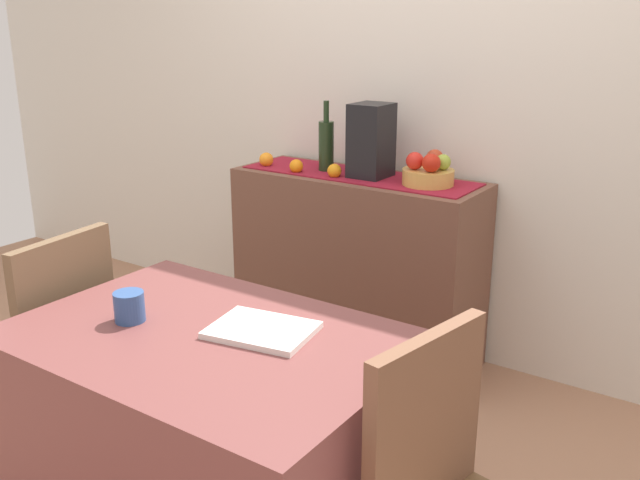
# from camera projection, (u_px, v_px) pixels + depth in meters

# --- Properties ---
(ground_plane) EXTENTS (6.40, 6.40, 0.02)m
(ground_plane) POSITION_uv_depth(u_px,v_px,m) (281.00, 457.00, 2.66)
(ground_plane) COLOR #A57659
(ground_plane) RESTS_ON ground
(room_wall_rear) EXTENTS (6.40, 0.06, 2.70)m
(room_wall_rear) POSITION_uv_depth(u_px,v_px,m) (435.00, 70.00, 3.18)
(room_wall_rear) COLOR silver
(room_wall_rear) RESTS_ON ground
(sideboard_console) EXTENTS (1.19, 0.42, 0.88)m
(sideboard_console) POSITION_uv_depth(u_px,v_px,m) (356.00, 265.00, 3.38)
(sideboard_console) COLOR brown
(sideboard_console) RESTS_ON ground
(table_runner) EXTENTS (1.12, 0.32, 0.01)m
(table_runner) POSITION_uv_depth(u_px,v_px,m) (358.00, 175.00, 3.24)
(table_runner) COLOR maroon
(table_runner) RESTS_ON sideboard_console
(fruit_bowl) EXTENTS (0.22, 0.22, 0.07)m
(fruit_bowl) POSITION_uv_depth(u_px,v_px,m) (428.00, 177.00, 3.04)
(fruit_bowl) COLOR gold
(fruit_bowl) RESTS_ON table_runner
(apple_center) EXTENTS (0.08, 0.08, 0.08)m
(apple_center) POSITION_uv_depth(u_px,v_px,m) (415.00, 161.00, 3.01)
(apple_center) COLOR red
(apple_center) RESTS_ON fruit_bowl
(apple_upper) EXTENTS (0.08, 0.08, 0.08)m
(apple_upper) POSITION_uv_depth(u_px,v_px,m) (435.00, 158.00, 3.07)
(apple_upper) COLOR #B3391F
(apple_upper) RESTS_ON fruit_bowl
(apple_left) EXTENTS (0.08, 0.08, 0.08)m
(apple_left) POSITION_uv_depth(u_px,v_px,m) (431.00, 163.00, 2.96)
(apple_left) COLOR red
(apple_left) RESTS_ON fruit_bowl
(apple_front) EXTENTS (0.07, 0.07, 0.07)m
(apple_front) POSITION_uv_depth(u_px,v_px,m) (443.00, 162.00, 3.01)
(apple_front) COLOR #94AA37
(apple_front) RESTS_ON fruit_bowl
(wine_bottle) EXTENTS (0.07, 0.07, 0.33)m
(wine_bottle) POSITION_uv_depth(u_px,v_px,m) (326.00, 145.00, 3.30)
(wine_bottle) COLOR #20331A
(wine_bottle) RESTS_ON sideboard_console
(coffee_maker) EXTENTS (0.16, 0.18, 0.34)m
(coffee_maker) POSITION_uv_depth(u_px,v_px,m) (371.00, 141.00, 3.16)
(coffee_maker) COLOR black
(coffee_maker) RESTS_ON sideboard_console
(orange_loose_mid) EXTENTS (0.07, 0.07, 0.07)m
(orange_loose_mid) POSITION_uv_depth(u_px,v_px,m) (266.00, 160.00, 3.43)
(orange_loose_mid) COLOR orange
(orange_loose_mid) RESTS_ON sideboard_console
(orange_loose_near_bowl) EXTENTS (0.06, 0.06, 0.06)m
(orange_loose_near_bowl) POSITION_uv_depth(u_px,v_px,m) (334.00, 171.00, 3.19)
(orange_loose_near_bowl) COLOR orange
(orange_loose_near_bowl) RESTS_ON sideboard_console
(orange_loose_end) EXTENTS (0.06, 0.06, 0.06)m
(orange_loose_end) POSITION_uv_depth(u_px,v_px,m) (296.00, 166.00, 3.29)
(orange_loose_end) COLOR orange
(orange_loose_end) RESTS_ON sideboard_console
(dining_table) EXTENTS (1.10, 0.76, 0.74)m
(dining_table) POSITION_uv_depth(u_px,v_px,m) (213.00, 450.00, 2.06)
(dining_table) COLOR brown
(dining_table) RESTS_ON ground
(open_book) EXTENTS (0.31, 0.26, 0.02)m
(open_book) POSITION_uv_depth(u_px,v_px,m) (262.00, 330.00, 1.95)
(open_book) COLOR white
(open_book) RESTS_ON dining_table
(coffee_cup) EXTENTS (0.09, 0.09, 0.09)m
(coffee_cup) POSITION_uv_depth(u_px,v_px,m) (129.00, 307.00, 2.02)
(coffee_cup) COLOR #31528E
(coffee_cup) RESTS_ON dining_table
(chair_near_window) EXTENTS (0.44, 0.44, 0.90)m
(chair_near_window) POSITION_uv_depth(u_px,v_px,m) (46.00, 399.00, 2.53)
(chair_near_window) COLOR brown
(chair_near_window) RESTS_ON ground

